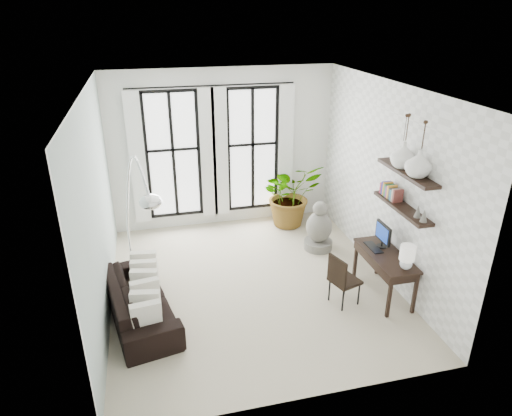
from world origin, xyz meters
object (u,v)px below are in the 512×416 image
object	(u,v)px
sofa	(139,300)
arc_lamp	(136,190)
plant	(290,194)
desk_chair	(342,278)
buddha	(319,229)
desk	(387,258)

from	to	relation	value
sofa	arc_lamp	bearing A→B (deg)	-21.57
plant	arc_lamp	bearing A→B (deg)	-146.85
plant	arc_lamp	world-z (taller)	arc_lamp
desk_chair	buddha	distance (m)	1.78
arc_lamp	desk_chair	bearing A→B (deg)	-18.20
sofa	desk_chair	distance (m)	3.02
arc_lamp	sofa	bearing A→B (deg)	-100.64
desk	arc_lamp	bearing A→B (deg)	165.91
sofa	plant	world-z (taller)	plant
desk	desk_chair	bearing A→B (deg)	-177.32
sofa	plant	xyz separation A→B (m)	(3.10, 2.51, 0.39)
desk	buddha	size ratio (longest dim) A/B	1.28
desk	arc_lamp	distance (m)	3.92
desk_chair	buddha	world-z (taller)	buddha
desk	sofa	bearing A→B (deg)	174.39
plant	desk	size ratio (longest dim) A/B	1.11
desk	desk_chair	distance (m)	0.79
desk	plant	bearing A→B (deg)	102.64
desk_chair	buddha	size ratio (longest dim) A/B	0.87
sofa	arc_lamp	world-z (taller)	arc_lamp
desk_chair	arc_lamp	bearing A→B (deg)	144.52
desk_chair	desk	bearing A→B (deg)	-14.60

